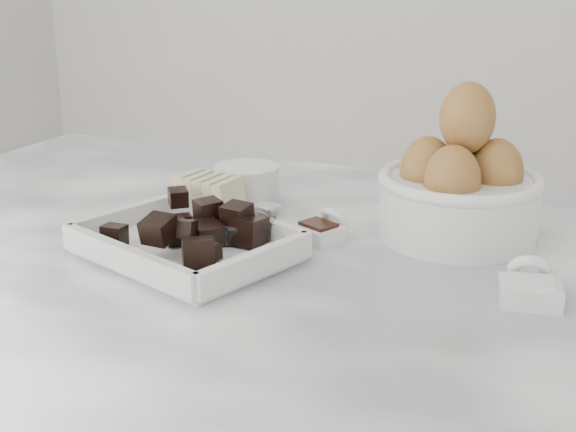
% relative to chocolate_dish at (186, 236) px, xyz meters
% --- Properties ---
extents(marble_slab, '(1.20, 0.80, 0.04)m').
position_rel_chocolate_dish_xyz_m(marble_slab, '(0.07, 0.04, -0.04)').
color(marble_slab, white).
rests_on(marble_slab, cabinet).
extents(chocolate_dish, '(0.27, 0.24, 0.06)m').
position_rel_chocolate_dish_xyz_m(chocolate_dish, '(0.00, 0.00, 0.00)').
color(chocolate_dish, white).
rests_on(chocolate_dish, marble_slab).
extents(butter_plate, '(0.16, 0.16, 0.06)m').
position_rel_chocolate_dish_xyz_m(butter_plate, '(-0.05, 0.12, -0.00)').
color(butter_plate, white).
rests_on(butter_plate, marble_slab).
extents(sugar_ramekin, '(0.09, 0.09, 0.05)m').
position_rel_chocolate_dish_xyz_m(sugar_ramekin, '(-0.03, 0.20, 0.00)').
color(sugar_ramekin, white).
rests_on(sugar_ramekin, marble_slab).
extents(egg_bowl, '(0.19, 0.19, 0.19)m').
position_rel_chocolate_dish_xyz_m(egg_bowl, '(0.26, 0.19, 0.04)').
color(egg_bowl, white).
rests_on(egg_bowl, marble_slab).
extents(honey_bowl, '(0.08, 0.08, 0.04)m').
position_rel_chocolate_dish_xyz_m(honey_bowl, '(0.04, 0.06, -0.01)').
color(honey_bowl, white).
rests_on(honey_bowl, marble_slab).
extents(zest_bowl, '(0.07, 0.07, 0.03)m').
position_rel_chocolate_dish_xyz_m(zest_bowl, '(0.01, 0.04, -0.01)').
color(zest_bowl, white).
rests_on(zest_bowl, marble_slab).
extents(vanilla_spoon, '(0.07, 0.08, 0.04)m').
position_rel_chocolate_dish_xyz_m(vanilla_spoon, '(0.12, 0.11, -0.01)').
color(vanilla_spoon, white).
rests_on(vanilla_spoon, marble_slab).
extents(salt_spoon, '(0.07, 0.08, 0.04)m').
position_rel_chocolate_dish_xyz_m(salt_spoon, '(0.37, 0.04, -0.01)').
color(salt_spoon, white).
rests_on(salt_spoon, marble_slab).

